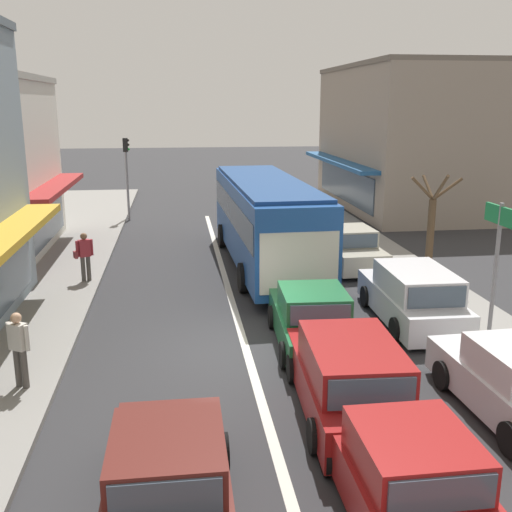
{
  "coord_description": "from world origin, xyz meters",
  "views": [
    {
      "loc": [
        -1.57,
        -13.71,
        5.87
      ],
      "look_at": [
        0.85,
        4.41,
        1.2
      ],
      "focal_mm": 42.0,
      "sensor_mm": 36.0,
      "label": 1
    }
  ],
  "objects_px": {
    "sedan_adjacent_lane_trail": "(312,320)",
    "traffic_light_downstreet": "(127,165)",
    "city_bus": "(265,216)",
    "parked_wagon_kerb_second": "(413,297)",
    "street_tree_right": "(431,232)",
    "sedan_behind_bus_mid": "(410,482)",
    "pedestrian_with_handbag_near": "(84,254)",
    "parked_sedan_kerb_third": "(349,249)",
    "sedan_queue_gap_filler": "(168,485)",
    "wagon_queue_far_back": "(349,379)",
    "directional_road_sign": "(499,241)",
    "pedestrian_browsing_midblock": "(19,345)"
  },
  "relations": [
    {
      "from": "sedan_adjacent_lane_trail",
      "to": "parked_sedan_kerb_third",
      "type": "relative_size",
      "value": 1.01
    },
    {
      "from": "traffic_light_downstreet",
      "to": "pedestrian_with_handbag_near",
      "type": "distance_m",
      "value": 11.51
    },
    {
      "from": "sedan_behind_bus_mid",
      "to": "wagon_queue_far_back",
      "type": "distance_m",
      "value": 3.12
    },
    {
      "from": "wagon_queue_far_back",
      "to": "sedan_queue_gap_filler",
      "type": "bearing_deg",
      "value": -141.17
    },
    {
      "from": "sedan_queue_gap_filler",
      "to": "wagon_queue_far_back",
      "type": "height_order",
      "value": "wagon_queue_far_back"
    },
    {
      "from": "city_bus",
      "to": "parked_wagon_kerb_second",
      "type": "distance_m",
      "value": 7.17
    },
    {
      "from": "directional_road_sign",
      "to": "pedestrian_with_handbag_near",
      "type": "height_order",
      "value": "directional_road_sign"
    },
    {
      "from": "city_bus",
      "to": "sedan_queue_gap_filler",
      "type": "relative_size",
      "value": 2.59
    },
    {
      "from": "city_bus",
      "to": "sedan_adjacent_lane_trail",
      "type": "bearing_deg",
      "value": -89.55
    },
    {
      "from": "sedan_adjacent_lane_trail",
      "to": "wagon_queue_far_back",
      "type": "height_order",
      "value": "wagon_queue_far_back"
    },
    {
      "from": "directional_road_sign",
      "to": "sedan_queue_gap_filler",
      "type": "bearing_deg",
      "value": -144.56
    },
    {
      "from": "parked_wagon_kerb_second",
      "to": "street_tree_right",
      "type": "height_order",
      "value": "street_tree_right"
    },
    {
      "from": "wagon_queue_far_back",
      "to": "street_tree_right",
      "type": "bearing_deg",
      "value": 57.64
    },
    {
      "from": "city_bus",
      "to": "wagon_queue_far_back",
      "type": "distance_m",
      "value": 11.06
    },
    {
      "from": "city_bus",
      "to": "pedestrian_with_handbag_near",
      "type": "bearing_deg",
      "value": -166.22
    },
    {
      "from": "sedan_queue_gap_filler",
      "to": "city_bus",
      "type": "bearing_deg",
      "value": 76.02
    },
    {
      "from": "sedan_behind_bus_mid",
      "to": "street_tree_right",
      "type": "relative_size",
      "value": 1.11
    },
    {
      "from": "street_tree_right",
      "to": "parked_sedan_kerb_third",
      "type": "bearing_deg",
      "value": 123.96
    },
    {
      "from": "sedan_adjacent_lane_trail",
      "to": "parked_wagon_kerb_second",
      "type": "distance_m",
      "value": 3.31
    },
    {
      "from": "directional_road_sign",
      "to": "traffic_light_downstreet",
      "type": "bearing_deg",
      "value": 119.24
    },
    {
      "from": "sedan_queue_gap_filler",
      "to": "pedestrian_browsing_midblock",
      "type": "xyz_separation_m",
      "value": [
        -3.06,
        4.5,
        0.4
      ]
    },
    {
      "from": "traffic_light_downstreet",
      "to": "pedestrian_browsing_midblock",
      "type": "distance_m",
      "value": 19.16
    },
    {
      "from": "pedestrian_with_handbag_near",
      "to": "pedestrian_browsing_midblock",
      "type": "distance_m",
      "value": 7.71
    },
    {
      "from": "pedestrian_with_handbag_near",
      "to": "pedestrian_browsing_midblock",
      "type": "xyz_separation_m",
      "value": [
        -0.23,
        -7.71,
        -0.0
      ]
    },
    {
      "from": "directional_road_sign",
      "to": "pedestrian_browsing_midblock",
      "type": "relative_size",
      "value": 2.21
    },
    {
      "from": "parked_wagon_kerb_second",
      "to": "parked_sedan_kerb_third",
      "type": "bearing_deg",
      "value": 90.56
    },
    {
      "from": "directional_road_sign",
      "to": "pedestrian_with_handbag_near",
      "type": "relative_size",
      "value": 2.21
    },
    {
      "from": "sedan_adjacent_lane_trail",
      "to": "directional_road_sign",
      "type": "height_order",
      "value": "directional_road_sign"
    },
    {
      "from": "directional_road_sign",
      "to": "parked_sedan_kerb_third",
      "type": "bearing_deg",
      "value": 99.76
    },
    {
      "from": "pedestrian_with_handbag_near",
      "to": "street_tree_right",
      "type": "bearing_deg",
      "value": -8.17
    },
    {
      "from": "sedan_behind_bus_mid",
      "to": "pedestrian_with_handbag_near",
      "type": "xyz_separation_m",
      "value": [
        -6.23,
        12.58,
        0.4
      ]
    },
    {
      "from": "parked_sedan_kerb_third",
      "to": "wagon_queue_far_back",
      "type": "bearing_deg",
      "value": -106.22
    },
    {
      "from": "sedan_queue_gap_filler",
      "to": "street_tree_right",
      "type": "xyz_separation_m",
      "value": [
        8.38,
        10.6,
        1.17
      ]
    },
    {
      "from": "street_tree_right",
      "to": "pedestrian_browsing_midblock",
      "type": "height_order",
      "value": "street_tree_right"
    },
    {
      "from": "parked_sedan_kerb_third",
      "to": "sedan_queue_gap_filler",
      "type": "bearing_deg",
      "value": -115.9
    },
    {
      "from": "sedan_adjacent_lane_trail",
      "to": "parked_sedan_kerb_third",
      "type": "height_order",
      "value": "same"
    },
    {
      "from": "parked_sedan_kerb_third",
      "to": "pedestrian_browsing_midblock",
      "type": "relative_size",
      "value": 2.61
    },
    {
      "from": "sedan_behind_bus_mid",
      "to": "pedestrian_with_handbag_near",
      "type": "bearing_deg",
      "value": 116.34
    },
    {
      "from": "street_tree_right",
      "to": "pedestrian_browsing_midblock",
      "type": "relative_size",
      "value": 2.33
    },
    {
      "from": "sedan_adjacent_lane_trail",
      "to": "traffic_light_downstreet",
      "type": "xyz_separation_m",
      "value": [
        -5.7,
        17.38,
        2.19
      ]
    },
    {
      "from": "traffic_light_downstreet",
      "to": "parked_wagon_kerb_second",
      "type": "bearing_deg",
      "value": -61.49
    },
    {
      "from": "city_bus",
      "to": "traffic_light_downstreet",
      "type": "distance_m",
      "value": 11.36
    },
    {
      "from": "city_bus",
      "to": "traffic_light_downstreet",
      "type": "bearing_deg",
      "value": 119.87
    },
    {
      "from": "sedan_queue_gap_filler",
      "to": "sedan_behind_bus_mid",
      "type": "xyz_separation_m",
      "value": [
        3.4,
        -0.38,
        0.0
      ]
    },
    {
      "from": "sedan_behind_bus_mid",
      "to": "traffic_light_downstreet",
      "type": "relative_size",
      "value": 1.0
    },
    {
      "from": "sedan_queue_gap_filler",
      "to": "sedan_behind_bus_mid",
      "type": "distance_m",
      "value": 3.42
    },
    {
      "from": "wagon_queue_far_back",
      "to": "parked_wagon_kerb_second",
      "type": "distance_m",
      "value": 5.62
    },
    {
      "from": "directional_road_sign",
      "to": "pedestrian_with_handbag_near",
      "type": "xyz_separation_m",
      "value": [
        -10.68,
        6.62,
        -1.61
      ]
    },
    {
      "from": "sedan_behind_bus_mid",
      "to": "parked_sedan_kerb_third",
      "type": "bearing_deg",
      "value": 77.29
    },
    {
      "from": "pedestrian_with_handbag_near",
      "to": "city_bus",
      "type": "bearing_deg",
      "value": 13.78
    }
  ]
}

